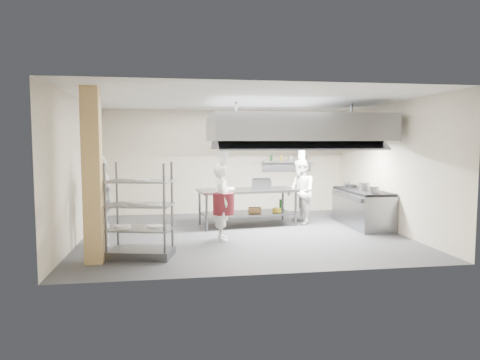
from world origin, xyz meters
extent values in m
plane|color=#2C2C2E|center=(0.00, 0.00, 0.00)|extent=(7.00, 7.00, 0.00)
plane|color=silver|center=(0.00, 0.00, 3.00)|extent=(7.00, 7.00, 0.00)
plane|color=#ADA089|center=(0.00, 3.00, 1.50)|extent=(7.00, 0.00, 7.00)
plane|color=#ADA089|center=(-3.50, 0.00, 1.50)|extent=(0.00, 6.00, 6.00)
plane|color=#ADA089|center=(3.50, 0.00, 1.50)|extent=(0.00, 6.00, 6.00)
cube|color=tan|center=(-2.90, -1.90, 1.50)|extent=(0.30, 0.30, 3.00)
cube|color=gray|center=(1.30, 0.40, 2.40)|extent=(4.00, 2.50, 0.60)
cube|color=white|center=(0.40, 0.40, 2.08)|extent=(1.60, 0.12, 0.04)
cube|color=white|center=(2.20, 0.40, 2.08)|extent=(1.60, 0.12, 0.04)
cube|color=gray|center=(1.80, 2.84, 1.50)|extent=(1.50, 0.28, 0.04)
cube|color=gray|center=(0.27, 1.00, 0.88)|extent=(2.52, 1.32, 0.06)
cube|color=slate|center=(0.27, 1.00, 0.30)|extent=(2.32, 1.19, 0.04)
cube|color=slate|center=(3.08, 0.50, 0.42)|extent=(0.80, 2.00, 0.84)
cube|color=black|center=(3.08, 0.50, 0.87)|extent=(0.78, 1.96, 0.06)
imported|color=silver|center=(-0.54, -0.50, 0.81)|extent=(0.41, 0.61, 1.62)
imported|color=white|center=(1.64, 0.99, 0.83)|extent=(0.69, 0.85, 1.66)
imported|color=white|center=(-3.00, -0.62, 0.91)|extent=(0.90, 1.15, 1.83)
cube|color=slate|center=(0.64, 1.06, 1.03)|extent=(0.54, 0.45, 0.24)
cube|color=brown|center=(0.45, 0.95, 0.39)|extent=(0.33, 0.24, 0.13)
cylinder|color=gray|center=(3.04, 0.33, 1.00)|extent=(0.28, 0.28, 0.20)
cylinder|color=white|center=(-2.15, -1.64, 0.55)|extent=(0.28, 0.28, 0.05)
camera|label=1|loc=(-1.53, -9.42, 2.06)|focal=32.00mm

